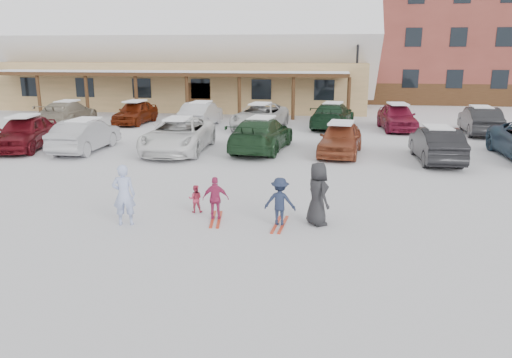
# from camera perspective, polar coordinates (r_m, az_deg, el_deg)

# --- Properties ---
(ground) EXTENTS (160.00, 160.00, 0.00)m
(ground) POSITION_cam_1_polar(r_m,az_deg,el_deg) (13.30, -1.89, -5.20)
(ground) COLOR silver
(ground) RESTS_ON ground
(day_lodge) EXTENTS (29.12, 12.50, 10.38)m
(day_lodge) POSITION_cam_1_polar(r_m,az_deg,el_deg) (41.82, -7.74, 13.64)
(day_lodge) COLOR tan
(day_lodge) RESTS_ON ground
(alpine_hotel) EXTENTS (31.48, 14.01, 21.48)m
(alpine_hotel) POSITION_cam_1_polar(r_m,az_deg,el_deg) (51.93, 22.59, 18.04)
(alpine_hotel) COLOR brown
(alpine_hotel) RESTS_ON ground
(lamp_post) EXTENTS (0.50, 0.25, 5.67)m
(lamp_post) POSITION_cam_1_polar(r_m,az_deg,el_deg) (36.31, 11.44, 12.25)
(lamp_post) COLOR black
(lamp_post) RESTS_ON ground
(conifer_0) EXTENTS (4.40, 4.40, 10.20)m
(conifer_0) POSITION_cam_1_polar(r_m,az_deg,el_deg) (50.86, -26.55, 14.40)
(conifer_0) COLOR black
(conifer_0) RESTS_ON ground
(conifer_2) EXTENTS (5.28, 5.28, 12.24)m
(conifer_2) POSITION_cam_1_polar(r_m,az_deg,el_deg) (63.19, -23.54, 15.49)
(conifer_2) COLOR black
(conifer_2) RESTS_ON ground
(conifer_3) EXTENTS (3.96, 3.96, 9.18)m
(conifer_3) POSITION_cam_1_polar(r_m,az_deg,el_deg) (56.47, 12.28, 14.84)
(conifer_3) COLOR black
(conifer_3) RESTS_ON ground
(adult_skier) EXTENTS (0.67, 0.51, 1.64)m
(adult_skier) POSITION_cam_1_polar(r_m,az_deg,el_deg) (13.49, -14.86, -1.77)
(adult_skier) COLOR #A7B7E9
(adult_skier) RESTS_ON ground
(toddler_red) EXTENTS (0.44, 0.37, 0.80)m
(toddler_red) POSITION_cam_1_polar(r_m,az_deg,el_deg) (14.25, -6.94, -2.25)
(toddler_red) COLOR #CD3A58
(toddler_red) RESTS_ON ground
(child_navy) EXTENTS (0.87, 0.54, 1.29)m
(child_navy) POSITION_cam_1_polar(r_m,az_deg,el_deg) (13.07, 2.75, -2.60)
(child_navy) COLOR #1D263F
(child_navy) RESTS_ON ground
(skis_child_navy) EXTENTS (0.31, 1.41, 0.03)m
(skis_child_navy) POSITION_cam_1_polar(r_m,az_deg,el_deg) (13.26, 2.72, -5.20)
(skis_child_navy) COLOR red
(skis_child_navy) RESTS_ON ground
(child_magenta) EXTENTS (0.74, 0.39, 1.20)m
(child_magenta) POSITION_cam_1_polar(r_m,az_deg,el_deg) (13.50, -4.64, -2.25)
(child_magenta) COLOR #B02D5F
(child_magenta) RESTS_ON ground
(skis_child_magenta) EXTENTS (0.39, 1.41, 0.03)m
(skis_child_magenta) POSITION_cam_1_polar(r_m,az_deg,el_deg) (13.69, -4.59, -4.60)
(skis_child_magenta) COLOR red
(skis_child_magenta) RESTS_ON ground
(bystander_dark) EXTENTS (0.87, 0.98, 1.68)m
(bystander_dark) POSITION_cam_1_polar(r_m,az_deg,el_deg) (13.14, 7.06, -1.70)
(bystander_dark) COLOR black
(bystander_dark) RESTS_ON ground
(parked_car_0) EXTENTS (2.61, 4.85, 1.57)m
(parked_car_0) POSITION_cam_1_polar(r_m,az_deg,el_deg) (25.53, -24.91, 4.83)
(parked_car_0) COLOR #5D0D16
(parked_car_0) RESTS_ON ground
(parked_car_1) EXTENTS (1.58, 4.43, 1.46)m
(parked_car_1) POSITION_cam_1_polar(r_m,az_deg,el_deg) (24.06, -18.95, 4.74)
(parked_car_1) COLOR #9E9FA3
(parked_car_1) RESTS_ON ground
(parked_car_2) EXTENTS (2.68, 5.56, 1.53)m
(parked_car_2) POSITION_cam_1_polar(r_m,az_deg,el_deg) (22.88, -8.86, 4.98)
(parked_car_2) COLOR white
(parked_car_2) RESTS_ON ground
(parked_car_3) EXTENTS (2.76, 5.48, 1.53)m
(parked_car_3) POSITION_cam_1_polar(r_m,az_deg,el_deg) (22.88, 0.64, 5.15)
(parked_car_3) COLOR #1D3C22
(parked_car_3) RESTS_ON ground
(parked_car_4) EXTENTS (2.23, 4.38, 1.43)m
(parked_car_4) POSITION_cam_1_polar(r_m,az_deg,el_deg) (22.32, 9.63, 4.58)
(parked_car_4) COLOR brown
(parked_car_4) RESTS_ON ground
(parked_car_5) EXTENTS (1.60, 4.38, 1.43)m
(parked_car_5) POSITION_cam_1_polar(r_m,az_deg,el_deg) (21.94, 19.92, 3.75)
(parked_car_5) COLOR black
(parked_car_5) RESTS_ON ground
(parked_car_7) EXTENTS (2.34, 5.19, 1.47)m
(parked_car_7) POSITION_cam_1_polar(r_m,az_deg,el_deg) (33.03, -20.67, 7.07)
(parked_car_7) COLOR gray
(parked_car_7) RESTS_ON ground
(parked_car_8) EXTENTS (1.90, 4.26, 1.42)m
(parked_car_8) POSITION_cam_1_polar(r_m,az_deg,el_deg) (32.35, -13.62, 7.41)
(parked_car_8) COLOR #631D0A
(parked_car_8) RESTS_ON ground
(parked_car_9) EXTENTS (1.75, 4.56, 1.48)m
(parked_car_9) POSITION_cam_1_polar(r_m,az_deg,el_deg) (30.42, -6.27, 7.36)
(parked_car_9) COLOR #B2B3B7
(parked_car_9) RESTS_ON ground
(parked_car_10) EXTENTS (3.21, 5.64, 1.48)m
(parked_car_10) POSITION_cam_1_polar(r_m,az_deg,el_deg) (29.38, 0.47, 7.19)
(parked_car_10) COLOR silver
(parked_car_10) RESTS_ON ground
(parked_car_11) EXTENTS (2.88, 5.40, 1.49)m
(parked_car_11) POSITION_cam_1_polar(r_m,az_deg,el_deg) (30.03, 8.75, 7.19)
(parked_car_11) COLOR #14321D
(parked_car_11) RESTS_ON ground
(parked_car_12) EXTENTS (2.11, 4.59, 1.52)m
(parked_car_12) POSITION_cam_1_polar(r_m,az_deg,el_deg) (30.05, 15.82, 6.85)
(parked_car_12) COLOR maroon
(parked_car_12) RESTS_ON ground
(parked_car_13) EXTENTS (1.93, 4.68, 1.51)m
(parked_car_13) POSITION_cam_1_polar(r_m,az_deg,el_deg) (30.06, 24.22, 6.11)
(parked_car_13) COLOR black
(parked_car_13) RESTS_ON ground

